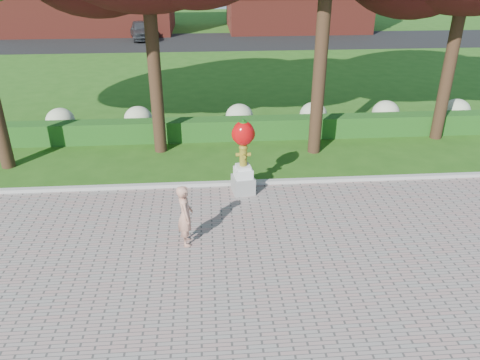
{
  "coord_description": "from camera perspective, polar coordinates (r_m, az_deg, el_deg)",
  "views": [
    {
      "loc": [
        -0.34,
        -9.82,
        6.57
      ],
      "look_at": [
        0.49,
        1.0,
        1.19
      ],
      "focal_mm": 35.0,
      "sensor_mm": 36.0,
      "label": 1
    }
  ],
  "objects": [
    {
      "name": "hydrangea_row",
      "position": [
        18.83,
        -1.39,
        7.73
      ],
      "size": [
        20.1,
        1.1,
        0.99
      ],
      "color": "#A8AE85",
      "rests_on": "ground"
    },
    {
      "name": "curb",
      "position": [
        14.37,
        -2.55,
        -0.51
      ],
      "size": [
        40.0,
        0.18,
        0.15
      ],
      "primitive_type": "cube",
      "color": "#ADADA5",
      "rests_on": "ground"
    },
    {
      "name": "lawn_hedge",
      "position": [
        17.92,
        -3.04,
        6.21
      ],
      "size": [
        24.0,
        0.7,
        0.8
      ],
      "primitive_type": "cube",
      "color": "#1D4F16",
      "rests_on": "ground"
    },
    {
      "name": "street",
      "position": [
        38.38,
        -3.97,
        16.49
      ],
      "size": [
        50.0,
        8.0,
        0.02
      ],
      "primitive_type": "cube",
      "color": "black",
      "rests_on": "ground"
    },
    {
      "name": "woman",
      "position": [
        11.32,
        -6.7,
        -4.3
      ],
      "size": [
        0.46,
        0.62,
        1.57
      ],
      "primitive_type": "imported",
      "rotation": [
        0.0,
        0.0,
        1.72
      ],
      "color": "tan",
      "rests_on": "walkway"
    },
    {
      "name": "ground",
      "position": [
        11.82,
        -2.01,
        -7.41
      ],
      "size": [
        100.0,
        100.0,
        0.0
      ],
      "primitive_type": "plane",
      "color": "#255214",
      "rests_on": "ground"
    },
    {
      "name": "parked_car",
      "position": [
        39.96,
        -11.91,
        17.49
      ],
      "size": [
        2.67,
        4.57,
        1.46
      ],
      "primitive_type": "imported",
      "rotation": [
        0.0,
        0.0,
        0.23
      ],
      "color": "#383B3F",
      "rests_on": "street"
    },
    {
      "name": "hydrant_sculpture",
      "position": [
        13.46,
        0.4,
        3.1
      ],
      "size": [
        0.7,
        0.7,
        2.29
      ],
      "rotation": [
        0.0,
        0.0,
        0.15
      ],
      "color": "gray",
      "rests_on": "walkway"
    }
  ]
}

